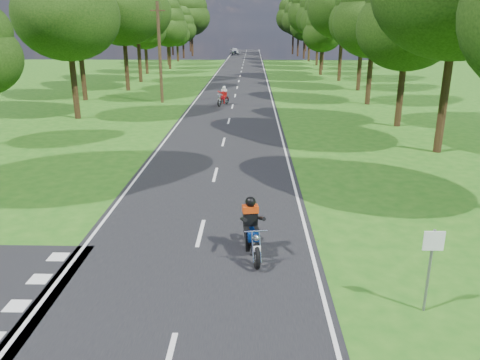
{
  "coord_description": "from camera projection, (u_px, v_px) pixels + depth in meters",
  "views": [
    {
      "loc": [
        1.57,
        -11.25,
        6.14
      ],
      "look_at": [
        1.18,
        4.0,
        1.1
      ],
      "focal_mm": 35.0,
      "sensor_mm": 36.0,
      "label": 1
    }
  ],
  "objects": [
    {
      "name": "ground",
      "position": [
        193.0,
        265.0,
        12.64
      ],
      "size": [
        160.0,
        160.0,
        0.0
      ],
      "primitive_type": "plane",
      "color": "#205A14",
      "rests_on": "ground"
    },
    {
      "name": "rider_far_red",
      "position": [
        223.0,
        96.0,
        37.61
      ],
      "size": [
        1.2,
        1.94,
        1.53
      ],
      "primitive_type": null,
      "rotation": [
        0.0,
        0.0,
        -0.35
      ],
      "color": "#A60C13",
      "rests_on": "main_road"
    },
    {
      "name": "main_road",
      "position": [
        240.0,
        76.0,
        60.1
      ],
      "size": [
        7.0,
        140.0,
        0.02
      ],
      "primitive_type": "cube",
      "color": "black",
      "rests_on": "ground"
    },
    {
      "name": "distant_car",
      "position": [
        234.0,
        51.0,
        107.12
      ],
      "size": [
        2.66,
        4.46,
        1.42
      ],
      "primitive_type": "imported",
      "rotation": [
        0.0,
        0.0,
        0.25
      ],
      "color": "silver",
      "rests_on": "main_road"
    },
    {
      "name": "telegraph_pole",
      "position": [
        160.0,
        53.0,
        38.09
      ],
      "size": [
        1.2,
        0.26,
        8.0
      ],
      "color": "#382616",
      "rests_on": "ground"
    },
    {
      "name": "rider_near_blue",
      "position": [
        252.0,
        227.0,
        12.93
      ],
      "size": [
        0.97,
        2.06,
        1.65
      ],
      "primitive_type": null,
      "rotation": [
        0.0,
        0.0,
        0.16
      ],
      "color": "navy",
      "rests_on": "main_road"
    },
    {
      "name": "road_sign",
      "position": [
        431.0,
        258.0,
        10.17
      ],
      "size": [
        0.45,
        0.07,
        2.0
      ],
      "color": "slate",
      "rests_on": "ground"
    },
    {
      "name": "treeline",
      "position": [
        252.0,
        10.0,
        67.03
      ],
      "size": [
        40.0,
        115.35,
        14.78
      ],
      "color": "black",
      "rests_on": "ground"
    },
    {
      "name": "road_markings",
      "position": [
        239.0,
        77.0,
        58.32
      ],
      "size": [
        7.4,
        140.0,
        0.01
      ],
      "color": "silver",
      "rests_on": "main_road"
    }
  ]
}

